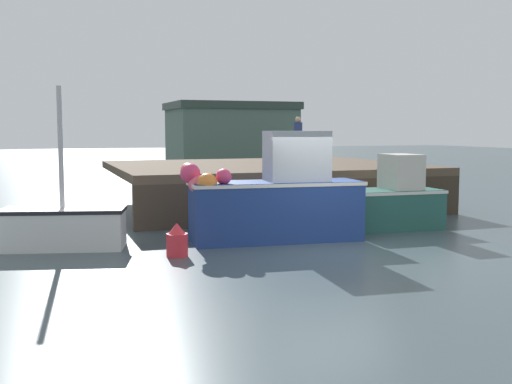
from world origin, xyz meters
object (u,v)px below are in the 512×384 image
object	(u,v)px
mooring_buoy_foreground	(177,241)
rowboat	(372,218)
fishing_boat_near_right	(277,200)
dockworker	(298,138)
fishing_boat_mid	(391,201)
fishing_boat_near_left	(63,226)

from	to	relation	value
mooring_buoy_foreground	rowboat	bearing A→B (deg)	22.47
fishing_boat_near_right	dockworker	bearing A→B (deg)	63.69
fishing_boat_mid	rowboat	bearing A→B (deg)	96.86
rowboat	mooring_buoy_foreground	xyz separation A→B (m)	(-6.14, -2.54, 0.15)
fishing_boat_near_right	fishing_boat_mid	world-z (taller)	fishing_boat_near_right
fishing_boat_near_right	dockworker	xyz separation A→B (m)	(4.23, 8.55, 1.33)
fishing_boat_near_left	rowboat	bearing A→B (deg)	5.74
fishing_boat_near_left	rowboat	distance (m)	8.42
fishing_boat_near_left	mooring_buoy_foreground	world-z (taller)	fishing_boat_near_left
fishing_boat_near_right	mooring_buoy_foreground	size ratio (longest dim) A/B	6.14
dockworker	rowboat	bearing A→B (deg)	-96.08
dockworker	mooring_buoy_foreground	xyz separation A→B (m)	(-6.89, -9.59, -2.01)
dockworker	mooring_buoy_foreground	world-z (taller)	dockworker
fishing_boat_near_left	rowboat	world-z (taller)	fishing_boat_near_left
rowboat	dockworker	world-z (taller)	dockworker
dockworker	mooring_buoy_foreground	distance (m)	11.98
fishing_boat_near_left	mooring_buoy_foreground	size ratio (longest dim) A/B	5.06
fishing_boat_mid	mooring_buoy_foreground	xyz separation A→B (m)	(-6.24, -1.71, -0.41)
rowboat	mooring_buoy_foreground	bearing A→B (deg)	-157.53
dockworker	fishing_boat_mid	bearing A→B (deg)	-94.73
fishing_boat_near_left	mooring_buoy_foreground	xyz separation A→B (m)	(2.23, -1.70, -0.19)
fishing_boat_near_right	dockworker	world-z (taller)	dockworker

